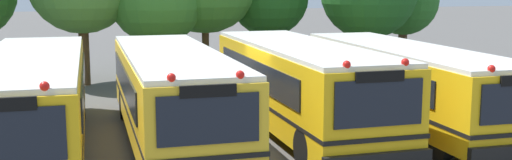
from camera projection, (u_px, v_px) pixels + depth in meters
ground_plane at (236, 135)px, 17.75m from camera, size 160.00×160.00×0.00m
school_bus_0 at (32, 99)px, 15.86m from camera, size 2.61×11.11×2.66m
school_bus_1 at (172, 92)px, 16.83m from camera, size 2.64×10.49×2.67m
school_bus_2 at (299, 84)px, 17.98m from camera, size 2.78×10.16×2.74m
school_bus_3 at (405, 81)px, 19.08m from camera, size 2.64×10.90×2.55m
tree_7 at (402, 0)px, 29.17m from camera, size 3.28×3.28×5.14m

